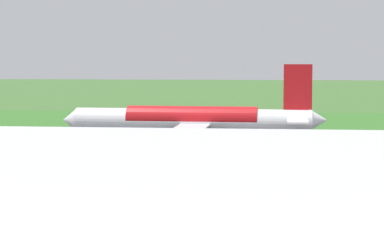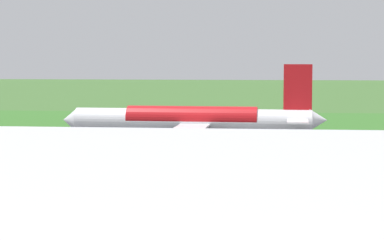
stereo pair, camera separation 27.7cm
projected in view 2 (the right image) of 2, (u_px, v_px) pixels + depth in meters
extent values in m
plane|color=#3D662D|center=(194.00, 142.00, 144.04)|extent=(800.00, 800.00, 0.00)
cube|color=#2D3033|center=(194.00, 142.00, 144.04)|extent=(600.00, 28.51, 0.06)
cube|color=gray|center=(148.00, 195.00, 88.56)|extent=(440.00, 110.00, 0.05)
cube|color=#346B27|center=(209.00, 124.00, 182.71)|extent=(600.00, 80.00, 0.04)
cylinder|color=white|center=(192.00, 121.00, 143.71)|extent=(48.14, 6.74, 5.20)
cone|color=white|center=(70.00, 120.00, 147.18)|extent=(3.16, 5.03, 4.94)
cone|color=white|center=(318.00, 120.00, 140.23)|extent=(3.64, 4.53, 4.42)
cube|color=red|center=(298.00, 87.00, 140.21)|extent=(5.61, 0.68, 9.00)
cube|color=white|center=(298.00, 121.00, 135.34)|extent=(4.29, 9.12, 0.36)
cube|color=white|center=(297.00, 116.00, 146.19)|extent=(4.29, 9.12, 0.36)
cube|color=white|center=(189.00, 129.00, 132.75)|extent=(6.70, 22.18, 0.35)
cube|color=white|center=(203.00, 119.00, 154.46)|extent=(6.70, 22.18, 0.35)
cylinder|color=#23284C|center=(179.00, 140.00, 136.77)|extent=(4.59, 2.94, 2.80)
cylinder|color=#23284C|center=(190.00, 132.00, 151.57)|extent=(4.59, 2.94, 2.80)
cylinder|color=black|center=(104.00, 132.00, 146.41)|extent=(0.70, 0.70, 3.42)
cylinder|color=black|center=(204.00, 136.00, 139.57)|extent=(0.70, 0.70, 3.42)
cylinder|color=black|center=(209.00, 132.00, 147.47)|extent=(0.70, 0.70, 3.42)
cylinder|color=red|center=(192.00, 119.00, 143.66)|extent=(26.55, 6.07, 5.23)
cylinder|color=slate|center=(177.00, 120.00, 182.51)|extent=(0.10, 0.10, 2.01)
cube|color=red|center=(177.00, 115.00, 182.41)|extent=(0.60, 0.04, 0.60)
cone|color=orange|center=(160.00, 122.00, 185.37)|extent=(0.40, 0.40, 0.55)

